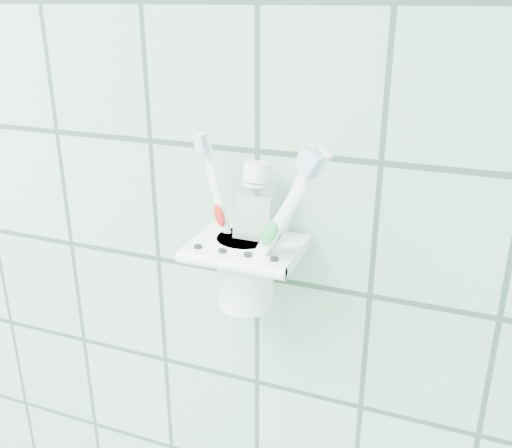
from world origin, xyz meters
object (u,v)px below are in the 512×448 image
holder_bracket (247,249)px  cup (246,268)px  toothbrush_orange (233,198)px  toothpaste_tube (247,226)px  toothbrush_pink (240,215)px  toothbrush_blue (251,215)px

holder_bracket → cup: size_ratio=1.45×
toothbrush_orange → toothpaste_tube: bearing=22.4°
toothbrush_pink → toothbrush_blue: (0.02, -0.02, 0.01)m
cup → toothbrush_orange: size_ratio=0.37×
toothbrush_blue → toothbrush_orange: toothbrush_orange is taller
holder_bracket → toothbrush_blue: 0.04m
toothbrush_blue → toothbrush_orange: bearing=-157.9°
holder_bracket → cup: 0.02m
holder_bracket → toothbrush_orange: toothbrush_orange is taller
cup → toothbrush_orange: 0.08m
toothbrush_blue → toothpaste_tube: bearing=-152.2°
cup → toothbrush_orange: (-0.01, -0.00, 0.08)m
holder_bracket → toothbrush_pink: bearing=137.3°
holder_bracket → toothpaste_tube: size_ratio=0.74×
toothpaste_tube → toothbrush_orange: bearing=172.0°
toothbrush_pink → toothbrush_blue: size_ratio=0.92×
toothbrush_blue → toothbrush_orange: 0.03m
holder_bracket → toothpaste_tube: 0.03m
cup → toothbrush_blue: 0.07m
toothbrush_orange → toothbrush_pink: bearing=110.1°
toothpaste_tube → cup: bearing=122.0°
toothbrush_pink → toothbrush_orange: (-0.00, -0.01, 0.02)m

